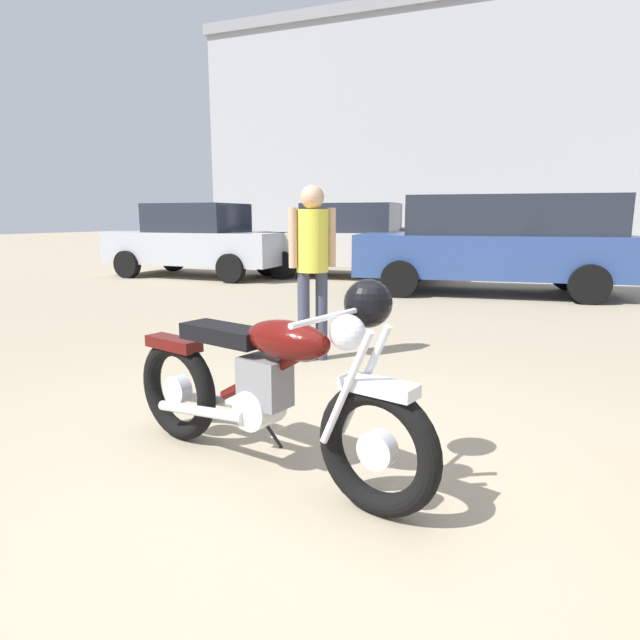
{
  "coord_description": "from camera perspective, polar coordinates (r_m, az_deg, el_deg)",
  "views": [
    {
      "loc": [
        1.05,
        -2.16,
        1.37
      ],
      "look_at": [
        -0.6,
        1.58,
        0.58
      ],
      "focal_mm": 30.03,
      "sensor_mm": 36.0,
      "label": 1
    }
  ],
  "objects": [
    {
      "name": "blue_hatchback_right",
      "position": [
        12.41,
        3.33,
        8.43
      ],
      "size": [
        4.37,
        2.29,
        1.67
      ],
      "rotation": [
        0.0,
        0.0,
        0.12
      ],
      "color": "black",
      "rests_on": "ground_plane"
    },
    {
      "name": "ground_plane",
      "position": [
        2.76,
        -1.95,
        -18.79
      ],
      "size": [
        80.0,
        80.0,
        0.0
      ],
      "primitive_type": "plane",
      "color": "gray"
    },
    {
      "name": "red_hatchback_near",
      "position": [
        12.85,
        -12.86,
        8.27
      ],
      "size": [
        4.28,
        2.07,
        1.67
      ],
      "rotation": [
        0.0,
        0.0,
        3.19
      ],
      "color": "black",
      "rests_on": "ground_plane"
    },
    {
      "name": "industrial_building",
      "position": [
        31.5,
        15.79,
        17.72
      ],
      "size": [
        24.49,
        14.98,
        21.27
      ],
      "rotation": [
        0.0,
        0.0,
        0.03
      ],
      "color": "#9EA0A8",
      "rests_on": "ground_plane"
    },
    {
      "name": "white_estate_far",
      "position": [
        16.53,
        4.64,
        9.31
      ],
      "size": [
        4.03,
        2.08,
        1.78
      ],
      "rotation": [
        0.0,
        0.0,
        0.09
      ],
      "color": "black",
      "rests_on": "ground_plane"
    },
    {
      "name": "bystander",
      "position": [
        5.06,
        -0.81,
        6.95
      ],
      "size": [
        0.36,
        0.33,
        1.66
      ],
      "rotation": [
        0.0,
        0.0,
        5.44
      ],
      "color": "#383D51",
      "rests_on": "ground_plane"
    },
    {
      "name": "pale_sedan_back",
      "position": [
        10.15,
        18.29,
        7.95
      ],
      "size": [
        4.92,
        2.53,
        1.74
      ],
      "rotation": [
        0.0,
        0.0,
        3.3
      ],
      "color": "black",
      "rests_on": "ground_plane"
    },
    {
      "name": "vintage_motorcycle",
      "position": [
        2.87,
        -5.04,
        -6.92
      ],
      "size": [
        2.05,
        0.73,
        1.07
      ],
      "rotation": [
        0.0,
        0.0,
        -0.24
      ],
      "color": "black",
      "rests_on": "ground_plane"
    }
  ]
}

